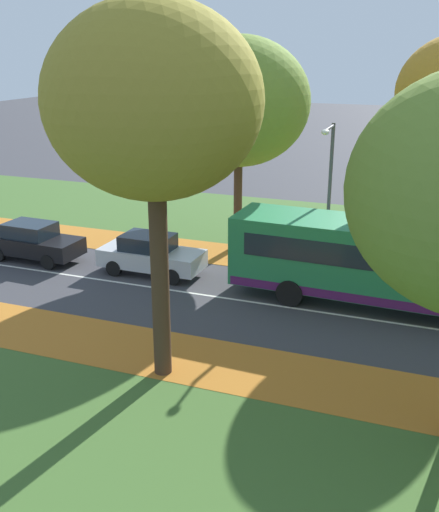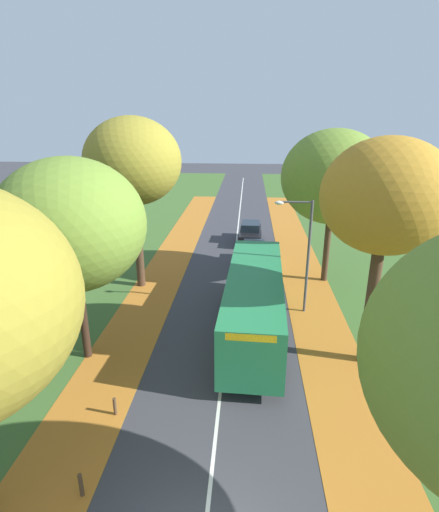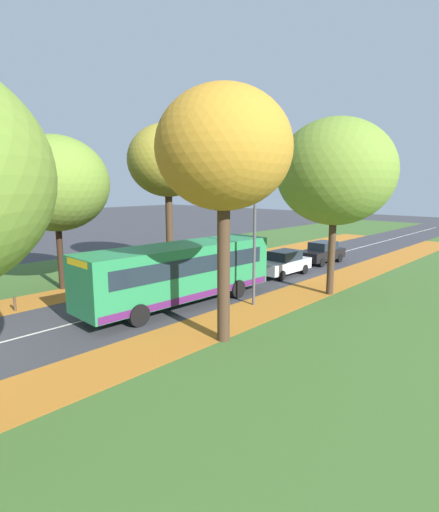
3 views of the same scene
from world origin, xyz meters
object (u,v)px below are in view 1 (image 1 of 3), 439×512
Objects in this scene: tree_left_mid at (154,103)px; car_black_following at (33,241)px; streetlamp_right at (328,183)px; tree_right_mid at (239,102)px; car_silver_lead at (151,254)px; bus at (381,260)px.

car_black_following is at bearing 54.39° from tree_left_mid.
tree_right_mid is at bearing 64.17° from streetlamp_right.
streetlamp_right reaches higher than car_silver_lead.
car_silver_lead is (-4.44, 2.18, -5.66)m from tree_right_mid.
streetlamp_right is at bearing -78.07° from car_black_following.
tree_right_mid is 2.17× the size of car_black_following.
car_black_following is (-0.16, 14.46, -0.89)m from bus.
car_black_following is at bearing 90.62° from bus.
streetlamp_right reaches higher than car_black_following.
tree_left_mid is 2.33× the size of car_black_following.
bus is at bearing -123.67° from tree_right_mid.
tree_left_mid reaches higher than car_silver_lead.
tree_left_mid reaches higher than bus.
car_silver_lead is 0.99× the size of car_black_following.
tree_right_mid is at bearing 56.33° from bus.
car_silver_lead is at bearing 153.82° from tree_right_mid.
tree_left_mid is 10.29m from bus.
bus is at bearing -36.97° from tree_left_mid.
bus reaches higher than car_black_following.
tree_right_mid reaches higher than car_black_following.
car_silver_lead and car_black_following have the same top height.
tree_right_mid reaches higher than streetlamp_right.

